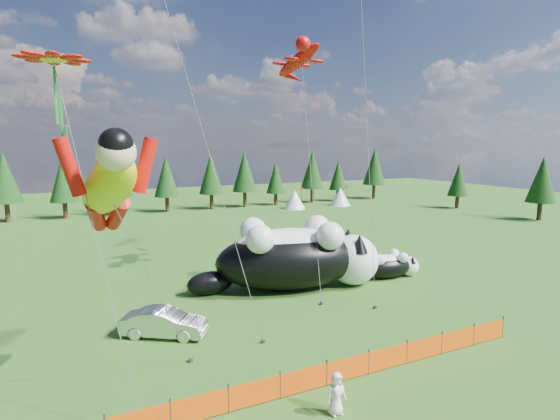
# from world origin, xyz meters

# --- Properties ---
(ground) EXTENTS (160.00, 160.00, 0.00)m
(ground) POSITION_xyz_m (0.00, 0.00, 0.00)
(ground) COLOR #0F3409
(ground) RESTS_ON ground
(safety_fence) EXTENTS (22.06, 0.06, 1.10)m
(safety_fence) POSITION_xyz_m (0.00, -3.00, 0.50)
(safety_fence) COLOR #262626
(safety_fence) RESTS_ON ground
(tree_line) EXTENTS (90.00, 4.00, 8.00)m
(tree_line) POSITION_xyz_m (0.00, 45.00, 4.00)
(tree_line) COLOR black
(tree_line) RESTS_ON ground
(festival_tents) EXTENTS (50.00, 3.20, 2.80)m
(festival_tents) POSITION_xyz_m (11.00, 40.00, 1.40)
(festival_tents) COLOR white
(festival_tents) RESTS_ON ground
(cat_large) EXTENTS (12.53, 6.49, 4.58)m
(cat_large) POSITION_xyz_m (5.46, 7.92, 2.17)
(cat_large) COLOR black
(cat_large) RESTS_ON ground
(cat_small) EXTENTS (5.23, 2.37, 1.89)m
(cat_small) POSITION_xyz_m (12.43, 7.15, 0.90)
(cat_small) COLOR black
(cat_small) RESTS_ON ground
(car) EXTENTS (4.26, 3.41, 1.36)m
(car) POSITION_xyz_m (-3.78, 4.31, 0.68)
(car) COLOR silver
(car) RESTS_ON ground
(spectator_e) EXTENTS (0.75, 0.49, 1.53)m
(spectator_e) POSITION_xyz_m (0.35, -4.66, 0.76)
(spectator_e) COLOR white
(spectator_e) RESTS_ON ground
(superhero_kite) EXTENTS (5.83, 5.81, 10.38)m
(superhero_kite) POSITION_xyz_m (-6.30, -0.17, 7.85)
(superhero_kite) COLOR #D9D40B
(superhero_kite) RESTS_ON ground
(gecko_kite) EXTENTS (4.99, 11.72, 17.65)m
(gecko_kite) POSITION_xyz_m (8.00, 12.67, 15.36)
(gecko_kite) COLOR red
(gecko_kite) RESTS_ON ground
(flower_kite) EXTENTS (3.25, 5.46, 12.94)m
(flower_kite) POSITION_xyz_m (-7.74, 1.30, 12.12)
(flower_kite) COLOR red
(flower_kite) RESTS_ON ground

